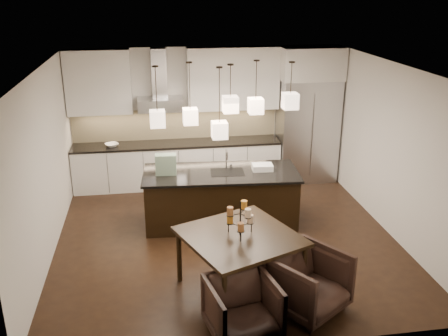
{
  "coord_description": "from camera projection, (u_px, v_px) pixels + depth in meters",
  "views": [
    {
      "loc": [
        -1.16,
        -7.32,
        3.97
      ],
      "look_at": [
        0.0,
        0.2,
        1.15
      ],
      "focal_mm": 40.0,
      "sensor_mm": 36.0,
      "label": 1
    }
  ],
  "objects": [
    {
      "name": "armchair_right",
      "position": [
        308.0,
        282.0,
        6.35
      ],
      "size": [
        1.21,
        1.22,
        0.81
      ],
      "primitive_type": "imported",
      "rotation": [
        0.0,
        0.0,
        0.6
      ],
      "color": "black",
      "rests_on": "floor"
    },
    {
      "name": "pendant_a",
      "position": [
        158.0,
        119.0,
        7.86
      ],
      "size": [
        0.24,
        0.24,
        0.26
      ],
      "primitive_type": "cube",
      "color": "beige",
      "rests_on": "ceiling"
    },
    {
      "name": "lower_cabinets",
      "position": [
        178.0,
        165.0,
        10.34
      ],
      "size": [
        4.21,
        0.62,
        0.88
      ],
      "primitive_type": "cube",
      "color": "silver",
      "rests_on": "floor"
    },
    {
      "name": "wall_front",
      "position": [
        266.0,
        242.0,
        5.29
      ],
      "size": [
        5.5,
        0.02,
        2.8
      ],
      "primitive_type": "cube",
      "color": "silver",
      "rests_on": "ground"
    },
    {
      "name": "refrigerator",
      "position": [
        307.0,
        130.0,
        10.46
      ],
      "size": [
        1.2,
        0.72,
        2.15
      ],
      "primitive_type": "cube",
      "color": "#B7B7BA",
      "rests_on": "floor"
    },
    {
      "name": "pendant_b",
      "position": [
        190.0,
        116.0,
        8.25
      ],
      "size": [
        0.24,
        0.24,
        0.26
      ],
      "primitive_type": "cube",
      "color": "beige",
      "rests_on": "ceiling"
    },
    {
      "name": "candle_e",
      "position": [
        230.0,
        211.0,
        6.44
      ],
      "size": [
        0.11,
        0.11,
        0.11
      ],
      "primitive_type": "cylinder",
      "rotation": [
        0.0,
        0.0,
        0.39
      ],
      "color": "#925A30",
      "rests_on": "candelabra"
    },
    {
      "name": "island_body",
      "position": [
        221.0,
        198.0,
        8.69
      ],
      "size": [
        2.63,
        1.21,
        0.9
      ],
      "primitive_type": "cube",
      "rotation": [
        0.0,
        0.0,
        -0.07
      ],
      "color": "black",
      "rests_on": "floor"
    },
    {
      "name": "pendant_c",
      "position": [
        230.0,
        104.0,
        7.95
      ],
      "size": [
        0.24,
        0.24,
        0.26
      ],
      "primitive_type": "cube",
      "color": "beige",
      "rests_on": "ceiling"
    },
    {
      "name": "upper_cab_right",
      "position": [
        233.0,
        79.0,
        10.04
      ],
      "size": [
        1.85,
        0.35,
        1.25
      ],
      "primitive_type": "cube",
      "color": "silver",
      "rests_on": "wall_back"
    },
    {
      "name": "countertop",
      "position": [
        177.0,
        144.0,
        10.18
      ],
      "size": [
        4.21,
        0.66,
        0.04
      ],
      "primitive_type": "cube",
      "color": "black",
      "rests_on": "lower_cabinets"
    },
    {
      "name": "wall_back",
      "position": [
        205.0,
        115.0,
        10.4
      ],
      "size": [
        5.5,
        0.02,
        2.8
      ],
      "primitive_type": "cube",
      "color": "silver",
      "rests_on": "ground"
    },
    {
      "name": "candle_f",
      "position": [
        248.0,
        213.0,
        6.39
      ],
      "size": [
        0.11,
        0.11,
        0.11
      ],
      "primitive_type": "cylinder",
      "rotation": [
        0.0,
        0.0,
        0.39
      ],
      "color": "beige",
      "rests_on": "candelabra"
    },
    {
      "name": "hood_chimney",
      "position": [
        159.0,
        73.0,
        9.79
      ],
      "size": [
        0.3,
        0.28,
        0.96
      ],
      "primitive_type": "cube",
      "color": "#B7B7BA",
      "rests_on": "hood_canopy"
    },
    {
      "name": "pendant_e",
      "position": [
        290.0,
        101.0,
        8.19
      ],
      "size": [
        0.24,
        0.24,
        0.26
      ],
      "primitive_type": "cube",
      "color": "beige",
      "rests_on": "ceiling"
    },
    {
      "name": "faucet",
      "position": [
        226.0,
        159.0,
        8.56
      ],
      "size": [
        0.12,
        0.25,
        0.39
      ],
      "primitive_type": null,
      "rotation": [
        0.0,
        0.0,
        -0.07
      ],
      "color": "silver",
      "rests_on": "island_top"
    },
    {
      "name": "candle_a",
      "position": [
        250.0,
        219.0,
        6.63
      ],
      "size": [
        0.11,
        0.11,
        0.11
      ],
      "primitive_type": "cylinder",
      "rotation": [
        0.0,
        0.0,
        0.39
      ],
      "color": "beige",
      "rests_on": "candelabra"
    },
    {
      "name": "pendant_d",
      "position": [
        256.0,
        106.0,
        8.41
      ],
      "size": [
        0.24,
        0.24,
        0.26
      ],
      "primitive_type": "cube",
      "color": "beige",
      "rests_on": "ceiling"
    },
    {
      "name": "wall_right",
      "position": [
        391.0,
        149.0,
        8.24
      ],
      "size": [
        0.02,
        5.5,
        2.8
      ],
      "primitive_type": "cube",
      "color": "silver",
      "rests_on": "ground"
    },
    {
      "name": "hood_canopy",
      "position": [
        161.0,
        104.0,
        9.9
      ],
      "size": [
        0.9,
        0.52,
        0.24
      ],
      "primitive_type": "cube",
      "color": "#B7B7BA",
      "rests_on": "wall_back"
    },
    {
      "name": "wall_left",
      "position": [
        44.0,
        167.0,
        7.45
      ],
      "size": [
        0.02,
        5.5,
        2.8
      ],
      "primitive_type": "cube",
      "color": "silver",
      "rests_on": "ground"
    },
    {
      "name": "upper_cab_left",
      "position": [
        98.0,
        82.0,
        9.66
      ],
      "size": [
        1.25,
        0.35,
        1.25
      ],
      "primitive_type": "cube",
      "color": "silver",
      "rests_on": "wall_back"
    },
    {
      "name": "fridge_panel",
      "position": [
        311.0,
        63.0,
        9.98
      ],
      "size": [
        1.26,
        0.72,
        0.65
      ],
      "primitive_type": "cube",
      "color": "silver",
      "rests_on": "refrigerator"
    },
    {
      "name": "backsplash",
      "position": [
        176.0,
        124.0,
        10.34
      ],
      "size": [
        4.21,
        0.02,
        0.63
      ],
      "primitive_type": "cube",
      "color": "tan",
      "rests_on": "countertop"
    },
    {
      "name": "floor",
      "position": [
        226.0,
        237.0,
        8.34
      ],
      "size": [
        5.5,
        5.5,
        0.02
      ],
      "primitive_type": "cube",
      "color": "black",
      "rests_on": "ground"
    },
    {
      "name": "ceiling",
      "position": [
        226.0,
        67.0,
        7.36
      ],
      "size": [
        5.5,
        5.5,
        0.02
      ],
      "primitive_type": "cube",
      "color": "white",
      "rests_on": "wall_back"
    },
    {
      "name": "food_container",
      "position": [
        262.0,
        167.0,
        8.6
      ],
      "size": [
        0.37,
        0.27,
        0.1
      ],
      "primitive_type": "cube",
      "rotation": [
        0.0,
        0.0,
        -0.07
      ],
      "color": "silver",
      "rests_on": "island_top"
    },
    {
      "name": "candle_d",
      "position": [
        244.0,
        205.0,
        6.63
      ],
      "size": [
        0.11,
        0.11,
        0.11
      ],
      "primitive_type": "cylinder",
      "rotation": [
        0.0,
        0.0,
        0.39
      ],
      "color": "#BF7A22",
      "rests_on": "candelabra"
    },
    {
      "name": "armchair_left",
      "position": [
        243.0,
        309.0,
        5.88
      ],
      "size": [
        0.93,
        0.95,
        0.73
      ],
      "primitive_type": "imported",
      "rotation": [
        0.0,
        0.0,
        0.2
      ],
      "color": "black",
      "rests_on": "floor"
    },
    {
      "name": "candle_b",
      "position": [
        230.0,
        219.0,
        6.63
      ],
      "size": [
        0.11,
        0.11,
        0.11
      ],
      "primitive_type": "cylinder",
      "rotation": [
        0.0,
        0.0,
        0.39
      ],
      "color": "#BF7A22",
      "rests_on": "candelabra"
    },
    {
      "name": "tote_bag",
      "position": [
        166.0,
        164.0,
        8.37
      ],
      "size": [
        0.36,
        0.21,
        0.35
      ],
      "primitive_type": "cube",
      "rotation": [
        0.0,
        0.0,
        -0.07
      ],
      "color": "#154727",
      "rests_on": "island_top"
    },
    {
      "name": "pendant_f",
      "position": [
        219.0,
        130.0,
        7.82
      ],
      "size": [
        0.24,
        0.24,
        0.26
      ],
      "primitive_type": "cube",
      "color": "beige",
      "rests_on": "ceiling"
    },
    {
      "name": "fruit_bowl",
      "position": [
        112.0,
        145.0,
        9.93
      ],
      "size": [
        0.34,
        0.34,
        0.06
      ],
      "primitive_type": "imported",
      "rotation": [
        0.0,
        0.0,
        0.43
      ],
      "color": "silver",
      "rests_on": "countertop"
    },
    {
      "name": "candelabra",
      "position": [
        240.0,
        218.0,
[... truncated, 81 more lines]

